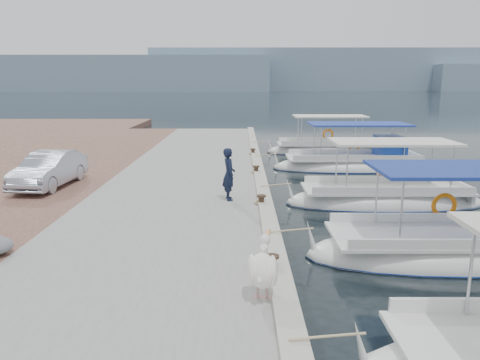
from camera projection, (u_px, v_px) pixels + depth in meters
The scene contains 13 objects.
ground at pixel (276, 237), 12.86m from camera, with size 400.00×400.00×0.00m, color black.
concrete_quay at pixel (187, 188), 17.71m from camera, with size 6.00×40.00×0.50m, color gray.
quay_curb at pixel (261, 180), 17.64m from camera, with size 0.44×40.00×0.12m, color #AEAA9A.
cobblestone_strip at pixel (56, 188), 17.72m from camera, with size 4.00×40.00×0.50m, color brown.
distant_hills at pixel (309, 73), 208.35m from camera, with size 330.00×60.00×18.00m.
fishing_caique_b at pixel (449, 253), 11.35m from camera, with size 7.02×2.55×2.83m.
fishing_caique_c at pixel (384, 201), 16.25m from camera, with size 6.86×2.28×2.83m.
fishing_caique_d at pixel (355, 165), 22.86m from camera, with size 7.84×2.60×2.83m.
fishing_caique_e at pixel (326, 151), 27.92m from camera, with size 7.01×2.15×2.83m.
mooring_bollards at pixel (261, 199), 14.19m from camera, with size 0.28×20.28×0.33m.
pelican at pixel (263, 268), 8.08m from camera, with size 0.57×1.35×1.04m.
fisherman at pixel (229, 174), 14.77m from camera, with size 0.61×0.40×1.66m, color black.
parked_car at pixel (49, 169), 16.68m from camera, with size 1.31×3.77×1.24m, color #A5ADBC.
Camera 1 is at (-0.97, -12.26, 4.21)m, focal length 35.00 mm.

